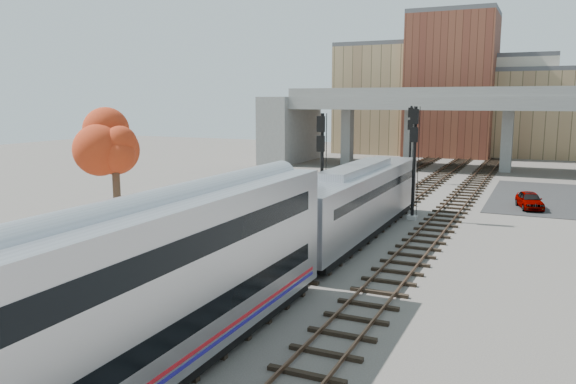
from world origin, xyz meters
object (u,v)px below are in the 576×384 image
Objects in this scene: signal_mast_mid at (414,163)px; tree at (114,145)px; signal_mast_far at (410,144)px; signal_mast_near at (321,175)px; car_a at (530,200)px; coach at (56,333)px; locomotive at (357,199)px.

tree is at bearing -139.10° from signal_mast_mid.
signal_mast_far is at bearing 70.80° from tree.
signal_mast_near reaches higher than car_a.
car_a is at bearing 42.81° from tree.
coach is at bearing -84.60° from signal_mast_near.
tree is at bearing 127.69° from coach.
signal_mast_mid is at bearing -76.72° from signal_mast_far.
signal_mast_near reaches higher than coach.
tree is at bearing -150.10° from signal_mast_near.
signal_mast_near is 1.94× the size of car_a.
signal_mast_near is at bearing -143.02° from car_a.
car_a is (9.19, 36.35, -2.11)m from coach.
signal_mast_far reaches higher than car_a.
signal_mast_far is 1.00× the size of tree.
signal_mast_far is at bearing 90.00° from signal_mast_near.
signal_mast_mid is at bearing 72.14° from locomotive.
signal_mast_mid reaches higher than car_a.
locomotive is 2.54× the size of tree.
coach is 20.69m from tree.
tree is (-12.53, 16.22, 2.78)m from coach.
tree is 30.02m from car_a.
tree is at bearing -151.57° from car_a.
signal_mast_mid is at bearing 86.03° from coach.
signal_mast_mid is at bearing -148.05° from car_a.
coach is at bearing -90.00° from locomotive.
coach is 28.90m from signal_mast_mid.
signal_mast_far is at bearing 95.09° from locomotive.
tree is 1.99× the size of car_a.
signal_mast_mid is (4.10, 6.59, 0.23)m from signal_mast_near.
tree reaches higher than coach.
locomotive is at bearing 10.36° from signal_mast_near.
coach is 3.25× the size of signal_mast_mid.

